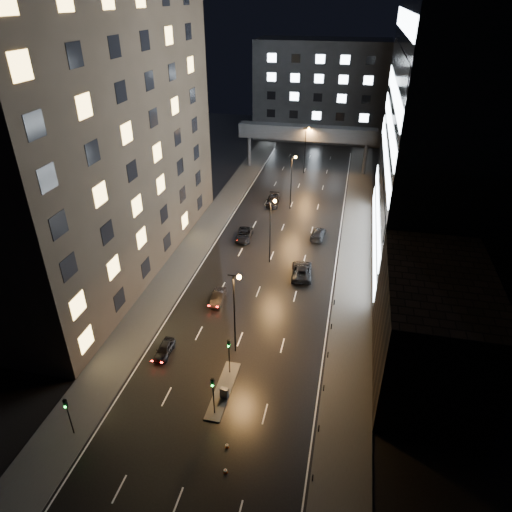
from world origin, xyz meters
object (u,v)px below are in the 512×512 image
object	(u,v)px
car_toward_a	(302,271)
car_away_c	(244,235)
car_toward_b	(318,234)
car_away_b	(218,297)
car_away_a	(164,349)
utility_cabinet	(224,393)
car_away_d	(273,201)

from	to	relation	value
car_toward_a	car_away_c	bearing A→B (deg)	-46.83
car_toward_a	car_toward_b	world-z (taller)	car_toward_a
car_toward_b	car_away_b	bearing A→B (deg)	66.80
car_away_c	car_away_a	bearing A→B (deg)	-98.39
car_away_c	utility_cabinet	xyz separation A→B (m)	(6.21, -33.37, 0.02)
car_away_b	car_toward_a	bearing A→B (deg)	38.05
car_away_d	car_toward_b	bearing A→B (deg)	-55.00
car_away_d	car_away_b	bearing A→B (deg)	-96.37
car_away_c	car_toward_a	bearing A→B (deg)	-44.92
car_away_b	utility_cabinet	bearing A→B (deg)	-74.37
car_away_a	car_away_d	size ratio (longest dim) A/B	0.69
car_away_c	car_away_d	bearing A→B (deg)	77.92
car_away_b	car_away_d	world-z (taller)	car_away_d
car_toward_b	utility_cabinet	world-z (taller)	car_toward_b
car_away_c	car_toward_b	xyz separation A→B (m)	(11.78, 2.94, 0.01)
car_away_a	car_toward_a	distance (m)	23.24
car_away_a	car_away_c	bearing A→B (deg)	84.28
car_away_b	utility_cabinet	size ratio (longest dim) A/B	3.43
car_away_b	car_toward_a	xyz separation A→B (m)	(9.79, 8.59, 0.15)
car_away_b	car_toward_b	bearing A→B (deg)	58.95
car_away_a	car_away_b	size ratio (longest dim) A/B	0.92
car_away_a	car_away_c	distance (m)	28.67
car_away_a	utility_cabinet	bearing A→B (deg)	-31.67
car_away_c	car_away_d	size ratio (longest dim) A/B	0.96
car_away_c	utility_cabinet	distance (m)	33.94
car_away_b	car_away_d	xyz separation A→B (m)	(1.15, 32.58, 0.12)
car_away_b	utility_cabinet	xyz separation A→B (m)	(5.34, -15.63, 0.07)
car_away_d	car_away_c	bearing A→B (deg)	-102.12
car_away_c	car_toward_b	bearing A→B (deg)	9.70
car_away_b	utility_cabinet	world-z (taller)	car_away_b
car_away_c	car_toward_b	size ratio (longest dim) A/B	1.03
car_toward_b	utility_cabinet	bearing A→B (deg)	85.89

